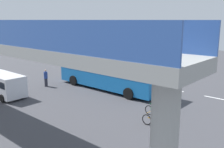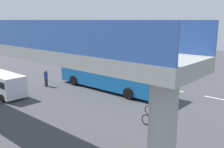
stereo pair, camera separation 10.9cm
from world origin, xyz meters
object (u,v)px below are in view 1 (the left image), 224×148
object	(u,v)px
city_bus	(107,71)
bicycle_orange	(154,122)
parked_van	(4,83)
traffic_sign	(92,59)
bicycle_green	(155,112)
bicycle_black	(162,105)
pedestrian	(46,78)

from	to	relation	value
city_bus	bicycle_orange	bearing A→B (deg)	150.16
parked_van	traffic_sign	bearing A→B (deg)	-84.94
bicycle_orange	bicycle_green	bearing A→B (deg)	-62.32
bicycle_black	city_bus	bearing A→B (deg)	-12.96
city_bus	bicycle_black	bearing A→B (deg)	167.04
parked_van	traffic_sign	size ratio (longest dim) A/B	1.71
parked_van	city_bus	bearing A→B (deg)	-124.46
bicycle_green	pedestrian	size ratio (longest dim) A/B	0.99
city_bus	parked_van	xyz separation A→B (m)	(5.46, 7.96, -0.70)
parked_van	bicycle_green	xyz separation A→B (m)	(-13.03, -4.76, -0.81)
parked_van	bicycle_orange	bearing A→B (deg)	-167.31
bicycle_orange	city_bus	bearing A→B (deg)	-29.84
bicycle_black	bicycle_green	bearing A→B (deg)	101.36
bicycle_black	pedestrian	xyz separation A→B (m)	(12.75, 1.82, 0.51)
city_bus	pedestrian	bearing A→B (deg)	32.44
city_bus	traffic_sign	xyz separation A→B (m)	(6.56, -4.39, 0.01)
pedestrian	traffic_sign	world-z (taller)	traffic_sign
city_bus	bicycle_green	world-z (taller)	city_bus
bicycle_green	pedestrian	xyz separation A→B (m)	(13.06, 0.29, 0.51)
bicycle_orange	bicycle_black	xyz separation A→B (m)	(1.16, -3.16, 0.00)
pedestrian	bicycle_orange	bearing A→B (deg)	174.47
bicycle_green	traffic_sign	xyz separation A→B (m)	(14.13, -7.59, 1.52)
city_bus	traffic_sign	bearing A→B (deg)	-33.79
city_bus	parked_van	size ratio (longest dim) A/B	2.40
parked_van	traffic_sign	world-z (taller)	traffic_sign
traffic_sign	pedestrian	bearing A→B (deg)	97.75
city_bus	traffic_sign	world-z (taller)	city_bus
bicycle_orange	traffic_sign	distance (m)	17.66
parked_van	pedestrian	bearing A→B (deg)	-89.71
bicycle_green	pedestrian	bearing A→B (deg)	1.26
city_bus	pedestrian	world-z (taller)	city_bus
city_bus	bicycle_green	distance (m)	8.36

